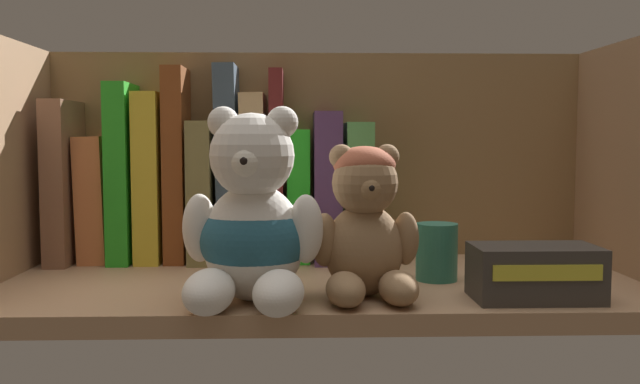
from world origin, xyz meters
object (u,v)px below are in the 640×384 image
at_px(book_3, 153,177).
at_px(book_11, 356,191).
at_px(book_4, 179,165).
at_px(book_1, 99,199).
at_px(book_5, 204,191).
at_px(book_7, 255,178).
at_px(book_10, 327,186).
at_px(teddy_bear_smaller, 365,225).
at_px(book_0, 70,181).
at_px(book_6, 230,164).
at_px(pillar_candle, 437,252).
at_px(book_2, 126,173).
at_px(teddy_bear_larger, 252,226).
at_px(book_9, 299,195).
at_px(book_8, 277,166).
at_px(small_product_box, 535,273).

bearing_deg(book_3, book_11, 0.00).
bearing_deg(book_4, book_1, 180.00).
xyz_separation_m(book_5, book_7, (0.06, 0.00, 0.02)).
height_order(book_4, book_10, book_4).
relative_size(book_4, teddy_bear_smaller, 1.62).
xyz_separation_m(book_0, book_7, (0.23, 0.00, 0.00)).
relative_size(book_3, book_6, 0.86).
height_order(book_11, pillar_candle, book_11).
xyz_separation_m(book_2, teddy_bear_larger, (0.17, -0.23, -0.04)).
bearing_deg(book_9, book_5, 180.00).
bearing_deg(book_5, teddy_bear_smaller, -49.56).
bearing_deg(book_2, book_9, 0.00).
bearing_deg(book_2, book_11, 0.00).
height_order(book_1, book_11, book_11).
height_order(book_8, small_product_box, book_8).
xyz_separation_m(book_1, book_8, (0.22, 0.00, 0.04)).
height_order(book_11, small_product_box, book_11).
bearing_deg(book_11, book_1, 180.00).
relative_size(book_2, small_product_box, 1.87).
bearing_deg(book_9, book_1, 180.00).
bearing_deg(book_11, teddy_bear_larger, -116.62).
bearing_deg(book_8, book_3, 180.00).
distance_m(teddy_bear_larger, small_product_box, 0.27).
height_order(book_9, teddy_bear_smaller, book_9).
height_order(book_8, book_10, book_8).
bearing_deg(book_7, book_0, 180.00).
bearing_deg(book_5, book_6, 0.00).
distance_m(book_1, pillar_candle, 0.42).
bearing_deg(book_5, pillar_candle, -27.23).
relative_size(book_9, pillar_candle, 2.66).
height_order(book_4, book_8, book_4).
distance_m(book_5, book_11, 0.19).
distance_m(book_3, teddy_bear_larger, 0.27).
height_order(book_7, book_10, book_7).
relative_size(book_6, book_7, 1.17).
xyz_separation_m(book_2, book_10, (0.25, 0.00, -0.02)).
bearing_deg(book_0, small_product_box, -24.25).
distance_m(book_8, small_product_box, 0.35).
bearing_deg(book_4, book_5, 0.00).
relative_size(book_5, book_6, 0.72).
height_order(book_9, book_10, book_10).
bearing_deg(book_8, book_10, 0.00).
relative_size(book_0, book_5, 1.14).
bearing_deg(book_10, teddy_bear_larger, -108.74).
bearing_deg(pillar_candle, book_7, 145.88).
bearing_deg(book_1, book_9, 0.00).
xyz_separation_m(book_1, book_2, (0.03, 0.00, 0.03)).
relative_size(book_2, teddy_bear_larger, 1.20).
bearing_deg(book_3, book_0, 180.00).
bearing_deg(small_product_box, pillar_candle, 129.12).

